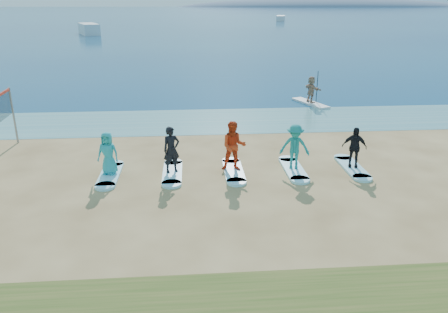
{
  "coord_description": "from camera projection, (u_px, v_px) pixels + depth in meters",
  "views": [
    {
      "loc": [
        -1.19,
        -11.71,
        6.13
      ],
      "look_at": [
        -0.1,
        2.0,
        1.1
      ],
      "focal_mm": 35.0,
      "sensor_mm": 36.0,
      "label": 1
    }
  ],
  "objects": [
    {
      "name": "ground",
      "position": [
        232.0,
        213.0,
        13.16
      ],
      "size": [
        600.0,
        600.0,
        0.0
      ],
      "primitive_type": "plane",
      "color": "tan",
      "rests_on": "ground"
    },
    {
      "name": "shallow_water",
      "position": [
        213.0,
        121.0,
        22.98
      ],
      "size": [
        600.0,
        600.0,
        0.0
      ],
      "primitive_type": "plane",
      "color": "teal",
      "rests_on": "ground"
    },
    {
      "name": "ocean",
      "position": [
        191.0,
        15.0,
        162.94
      ],
      "size": [
        600.0,
        600.0,
        0.0
      ],
      "primitive_type": "plane",
      "color": "navy",
      "rests_on": "ground"
    },
    {
      "name": "island_ridge",
      "position": [
        327.0,
        7.0,
        301.1
      ],
      "size": [
        220.0,
        56.0,
        18.0
      ],
      "primitive_type": "ellipsoid",
      "color": "slate",
      "rests_on": "ground"
    },
    {
      "name": "paddleboard",
      "position": [
        310.0,
        103.0,
        26.59
      ],
      "size": [
        1.71,
        3.05,
        0.12
      ],
      "primitive_type": "cube",
      "rotation": [
        0.0,
        0.0,
        0.36
      ],
      "color": "silver",
      "rests_on": "ground"
    },
    {
      "name": "paddleboarder",
      "position": [
        311.0,
        89.0,
        26.3
      ],
      "size": [
        0.96,
        1.52,
        1.56
      ],
      "primitive_type": "imported",
      "rotation": [
        0.0,
        0.0,
        1.95
      ],
      "color": "tan",
      "rests_on": "paddleboard"
    },
    {
      "name": "boat_offshore_a",
      "position": [
        89.0,
        34.0,
        76.48
      ],
      "size": [
        5.09,
        7.85,
        1.83
      ],
      "primitive_type": "cube",
      "rotation": [
        0.0,
        0.0,
        0.37
      ],
      "color": "silver",
      "rests_on": "ground"
    },
    {
      "name": "boat_offshore_b",
      "position": [
        280.0,
        21.0,
        119.12
      ],
      "size": [
        3.56,
        6.74,
        1.42
      ],
      "primitive_type": "cube",
      "rotation": [
        0.0,
        0.0,
        -0.22
      ],
      "color": "silver",
      "rests_on": "ground"
    },
    {
      "name": "surfboard_0",
      "position": [
        110.0,
        175.0,
        15.91
      ],
      "size": [
        0.7,
        2.2,
        0.09
      ],
      "primitive_type": "cube",
      "color": "#A4EEFF",
      "rests_on": "ground"
    },
    {
      "name": "student_0",
      "position": [
        108.0,
        153.0,
        15.63
      ],
      "size": [
        0.86,
        0.65,
        1.57
      ],
      "primitive_type": "imported",
      "rotation": [
        0.0,
        0.0,
        -0.22
      ],
      "color": "teal",
      "rests_on": "surfboard_0"
    },
    {
      "name": "surfboard_1",
      "position": [
        172.0,
        173.0,
        16.08
      ],
      "size": [
        0.7,
        2.2,
        0.09
      ],
      "primitive_type": "cube",
      "color": "#A4EEFF",
      "rests_on": "ground"
    },
    {
      "name": "student_1",
      "position": [
        171.0,
        150.0,
        15.77
      ],
      "size": [
        0.73,
        0.62,
        1.71
      ],
      "primitive_type": "imported",
      "rotation": [
        0.0,
        0.0,
        0.41
      ],
      "color": "black",
      "rests_on": "surfboard_1"
    },
    {
      "name": "surfboard_2",
      "position": [
        234.0,
        171.0,
        16.25
      ],
      "size": [
        0.7,
        2.2,
        0.09
      ],
      "primitive_type": "cube",
      "color": "#A4EEFF",
      "rests_on": "ground"
    },
    {
      "name": "student_2",
      "position": [
        234.0,
        146.0,
        15.91
      ],
      "size": [
        0.95,
        0.77,
        1.85
      ],
      "primitive_type": "imported",
      "rotation": [
        0.0,
        0.0,
        -0.07
      ],
      "color": "red",
      "rests_on": "surfboard_2"
    },
    {
      "name": "surfboard_3",
      "position": [
        293.0,
        169.0,
        16.42
      ],
      "size": [
        0.7,
        2.2,
        0.09
      ],
      "primitive_type": "cube",
      "color": "#A4EEFF",
      "rests_on": "ground"
    },
    {
      "name": "student_3",
      "position": [
        295.0,
        147.0,
        16.11
      ],
      "size": [
        1.21,
        0.85,
        1.69
      ],
      "primitive_type": "imported",
      "rotation": [
        0.0,
        0.0,
        -0.22
      ],
      "color": "teal",
      "rests_on": "surfboard_3"
    },
    {
      "name": "surfboard_4",
      "position": [
        352.0,
        167.0,
        16.59
      ],
      "size": [
        0.7,
        2.2,
        0.09
      ],
      "primitive_type": "cube",
      "color": "#A4EEFF",
      "rests_on": "ground"
    },
    {
      "name": "student_4",
      "position": [
        354.0,
        147.0,
        16.31
      ],
      "size": [
        0.97,
        0.63,
        1.54
      ],
      "primitive_type": "imported",
      "rotation": [
        0.0,
        0.0,
        -0.31
      ],
      "color": "black",
      "rests_on": "surfboard_4"
    }
  ]
}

